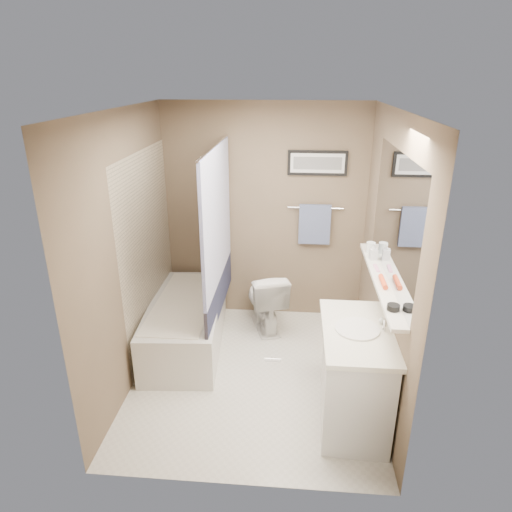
# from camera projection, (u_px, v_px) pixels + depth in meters

# --- Properties ---
(ground) EXTENTS (2.50, 2.50, 0.00)m
(ground) POSITION_uv_depth(u_px,v_px,m) (255.00, 374.00, 4.32)
(ground) COLOR silver
(ground) RESTS_ON ground
(ceiling) EXTENTS (2.20, 2.50, 0.04)m
(ceiling) POSITION_uv_depth(u_px,v_px,m) (254.00, 112.00, 3.43)
(ceiling) COLOR white
(ceiling) RESTS_ON wall_back
(wall_back) EXTENTS (2.20, 0.04, 2.40)m
(wall_back) POSITION_uv_depth(u_px,v_px,m) (264.00, 215.00, 5.01)
(wall_back) COLOR brown
(wall_back) RESTS_ON ground
(wall_front) EXTENTS (2.20, 0.04, 2.40)m
(wall_front) POSITION_uv_depth(u_px,v_px,m) (236.00, 334.00, 2.73)
(wall_front) COLOR brown
(wall_front) RESTS_ON ground
(wall_left) EXTENTS (0.04, 2.50, 2.40)m
(wall_left) POSITION_uv_depth(u_px,v_px,m) (131.00, 253.00, 3.96)
(wall_left) COLOR brown
(wall_left) RESTS_ON ground
(wall_right) EXTENTS (0.04, 2.50, 2.40)m
(wall_right) POSITION_uv_depth(u_px,v_px,m) (384.00, 261.00, 3.78)
(wall_right) COLOR brown
(wall_right) RESTS_ON ground
(tile_surround) EXTENTS (0.02, 1.55, 2.00)m
(tile_surround) POSITION_uv_depth(u_px,v_px,m) (149.00, 253.00, 4.49)
(tile_surround) COLOR tan
(tile_surround) RESTS_ON wall_left
(curtain_rod) EXTENTS (0.02, 1.55, 0.02)m
(curtain_rod) POSITION_uv_depth(u_px,v_px,m) (215.00, 146.00, 4.05)
(curtain_rod) COLOR silver
(curtain_rod) RESTS_ON wall_left
(curtain_upper) EXTENTS (0.03, 1.45, 1.28)m
(curtain_upper) POSITION_uv_depth(u_px,v_px,m) (217.00, 216.00, 4.29)
(curtain_upper) COLOR white
(curtain_upper) RESTS_ON curtain_rod
(curtain_lower) EXTENTS (0.03, 1.45, 0.36)m
(curtain_lower) POSITION_uv_depth(u_px,v_px,m) (220.00, 294.00, 4.60)
(curtain_lower) COLOR #262A47
(curtain_lower) RESTS_ON curtain_rod
(mirror) EXTENTS (0.02, 1.60, 1.00)m
(mirror) POSITION_uv_depth(u_px,v_px,m) (394.00, 218.00, 3.49)
(mirror) COLOR silver
(mirror) RESTS_ON wall_right
(shelf) EXTENTS (0.12, 1.60, 0.03)m
(shelf) POSITION_uv_depth(u_px,v_px,m) (380.00, 280.00, 3.69)
(shelf) COLOR silver
(shelf) RESTS_ON wall_right
(towel_bar) EXTENTS (0.60, 0.02, 0.02)m
(towel_bar) POSITION_uv_depth(u_px,v_px,m) (315.00, 208.00, 4.91)
(towel_bar) COLOR silver
(towel_bar) RESTS_ON wall_back
(towel) EXTENTS (0.34, 0.05, 0.44)m
(towel) POSITION_uv_depth(u_px,v_px,m) (315.00, 224.00, 4.96)
(towel) COLOR #8293BD
(towel) RESTS_ON towel_bar
(art_frame) EXTENTS (0.62, 0.02, 0.26)m
(art_frame) POSITION_uv_depth(u_px,v_px,m) (317.00, 163.00, 4.75)
(art_frame) COLOR black
(art_frame) RESTS_ON wall_back
(art_mat) EXTENTS (0.56, 0.00, 0.20)m
(art_mat) POSITION_uv_depth(u_px,v_px,m) (318.00, 163.00, 4.73)
(art_mat) COLOR white
(art_mat) RESTS_ON art_frame
(art_image) EXTENTS (0.50, 0.00, 0.13)m
(art_image) POSITION_uv_depth(u_px,v_px,m) (318.00, 163.00, 4.73)
(art_image) COLOR #595959
(art_image) RESTS_ON art_mat
(door) EXTENTS (0.80, 0.02, 2.00)m
(door) POSITION_uv_depth(u_px,v_px,m) (327.00, 368.00, 2.75)
(door) COLOR silver
(door) RESTS_ON wall_front
(door_handle) EXTENTS (0.10, 0.02, 0.02)m
(door_handle) POSITION_uv_depth(u_px,v_px,m) (273.00, 360.00, 2.83)
(door_handle) COLOR silver
(door_handle) RESTS_ON door
(bathtub) EXTENTS (0.81, 1.55, 0.50)m
(bathtub) POSITION_uv_depth(u_px,v_px,m) (186.00, 324.00, 4.69)
(bathtub) COLOR silver
(bathtub) RESTS_ON ground
(tub_rim) EXTENTS (0.56, 1.36, 0.02)m
(tub_rim) POSITION_uv_depth(u_px,v_px,m) (185.00, 302.00, 4.60)
(tub_rim) COLOR white
(tub_rim) RESTS_ON bathtub
(toilet) EXTENTS (0.57, 0.76, 0.69)m
(toilet) POSITION_uv_depth(u_px,v_px,m) (265.00, 299.00, 5.00)
(toilet) COLOR white
(toilet) RESTS_ON ground
(vanity) EXTENTS (0.54, 0.92, 0.80)m
(vanity) POSITION_uv_depth(u_px,v_px,m) (355.00, 378.00, 3.63)
(vanity) COLOR silver
(vanity) RESTS_ON ground
(countertop) EXTENTS (0.54, 0.96, 0.04)m
(countertop) POSITION_uv_depth(u_px,v_px,m) (358.00, 332.00, 3.47)
(countertop) COLOR white
(countertop) RESTS_ON vanity
(sink_basin) EXTENTS (0.34, 0.34, 0.01)m
(sink_basin) POSITION_uv_depth(u_px,v_px,m) (357.00, 329.00, 3.46)
(sink_basin) COLOR white
(sink_basin) RESTS_ON countertop
(faucet_spout) EXTENTS (0.02, 0.02, 0.10)m
(faucet_spout) POSITION_uv_depth(u_px,v_px,m) (385.00, 325.00, 3.43)
(faucet_spout) COLOR silver
(faucet_spout) RESTS_ON countertop
(faucet_knob) EXTENTS (0.05, 0.05, 0.05)m
(faucet_knob) POSITION_uv_depth(u_px,v_px,m) (382.00, 321.00, 3.53)
(faucet_knob) COLOR silver
(faucet_knob) RESTS_ON countertop
(candle_bowl_near) EXTENTS (0.09, 0.09, 0.04)m
(candle_bowl_near) POSITION_uv_depth(u_px,v_px,m) (393.00, 307.00, 3.18)
(candle_bowl_near) COLOR black
(candle_bowl_near) RESTS_ON shelf
(hair_brush_front) EXTENTS (0.04, 0.22, 0.04)m
(hair_brush_front) POSITION_uv_depth(u_px,v_px,m) (383.00, 282.00, 3.57)
(hair_brush_front) COLOR #EB4B21
(hair_brush_front) RESTS_ON shelf
(pink_comb) EXTENTS (0.04, 0.16, 0.01)m
(pink_comb) POSITION_uv_depth(u_px,v_px,m) (377.00, 268.00, 3.86)
(pink_comb) COLOR pink
(pink_comb) RESTS_ON shelf
(glass_jar) EXTENTS (0.08, 0.08, 0.10)m
(glass_jar) POSITION_uv_depth(u_px,v_px,m) (371.00, 248.00, 4.18)
(glass_jar) COLOR white
(glass_jar) RESTS_ON shelf
(soap_bottle) EXTENTS (0.07, 0.08, 0.15)m
(soap_bottle) POSITION_uv_depth(u_px,v_px,m) (374.00, 252.00, 4.02)
(soap_bottle) COLOR #999999
(soap_bottle) RESTS_ON shelf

